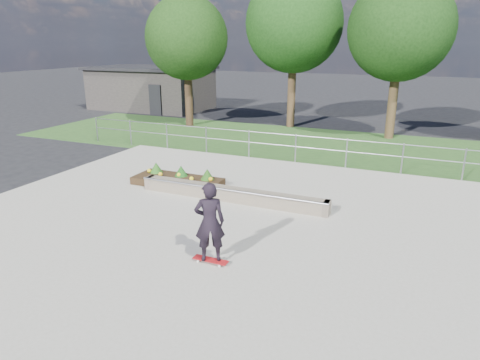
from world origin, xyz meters
name	(u,v)px	position (x,y,z in m)	size (l,w,h in m)	color
ground	(209,238)	(0.00, 0.00, 0.00)	(120.00, 120.00, 0.00)	black
grass_verge	(316,145)	(0.00, 11.00, 0.01)	(30.00, 8.00, 0.02)	#26481C
concrete_slab	(209,237)	(0.00, 0.00, 0.03)	(15.00, 15.00, 0.06)	gray
fence	(296,145)	(0.00, 7.50, 0.77)	(20.06, 0.06, 1.20)	gray
building	(152,88)	(-14.00, 18.00, 1.51)	(8.40, 5.40, 3.00)	#2A2725
tree_far_left	(187,38)	(-8.00, 13.00, 4.85)	(4.55, 4.55, 7.15)	black
tree_mid_left	(294,24)	(-2.50, 15.00, 5.61)	(5.25, 5.25, 8.25)	#382516
tree_mid_right	(400,29)	(3.00, 14.00, 5.23)	(4.90, 4.90, 7.70)	#382716
grind_ledge	(231,194)	(-0.53, 2.49, 0.26)	(6.00, 0.44, 0.43)	#655A4B
planter_bed	(178,179)	(-2.80, 3.18, 0.24)	(3.00, 1.20, 0.61)	black
skateboarder	(210,222)	(0.67, -1.19, 1.02)	(0.80, 0.68, 1.84)	silver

